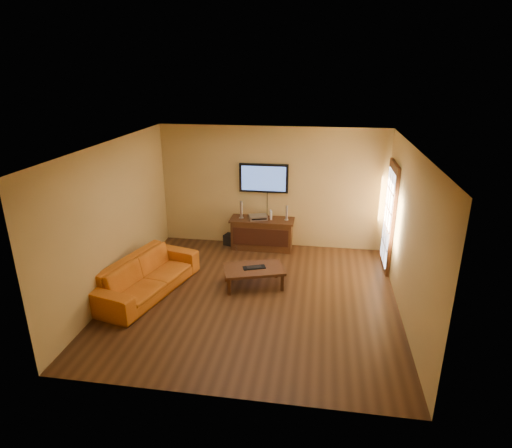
% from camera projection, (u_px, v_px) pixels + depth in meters
% --- Properties ---
extents(ground_plane, '(5.00, 5.00, 0.00)m').
position_uv_depth(ground_plane, '(254.00, 297.00, 7.64)').
color(ground_plane, '#38200F').
rests_on(ground_plane, ground).
extents(room_walls, '(5.00, 5.00, 5.00)m').
position_uv_depth(room_walls, '(259.00, 197.00, 7.64)').
color(room_walls, tan).
rests_on(room_walls, ground).
extents(french_door, '(0.07, 1.02, 2.22)m').
position_uv_depth(french_door, '(389.00, 218.00, 8.50)').
color(french_door, '#3B1E0D').
rests_on(french_door, ground).
extents(media_console, '(1.42, 0.54, 0.69)m').
position_uv_depth(media_console, '(262.00, 234.00, 9.61)').
color(media_console, '#3B1E0D').
rests_on(media_console, ground).
extents(television, '(1.09, 0.08, 0.64)m').
position_uv_depth(television, '(264.00, 178.00, 9.40)').
color(television, black).
rests_on(television, ground).
extents(coffee_table, '(1.24, 0.96, 0.37)m').
position_uv_depth(coffee_table, '(254.00, 270.00, 7.93)').
color(coffee_table, '#3B1E0D').
rests_on(coffee_table, ground).
extents(sofa, '(1.19, 2.33, 0.87)m').
position_uv_depth(sofa, '(146.00, 270.00, 7.68)').
color(sofa, '#C16015').
rests_on(sofa, ground).
extents(speaker_left, '(0.11, 0.11, 0.39)m').
position_uv_depth(speaker_left, '(241.00, 210.00, 9.51)').
color(speaker_left, silver).
rests_on(speaker_left, media_console).
extents(speaker_right, '(0.09, 0.09, 0.33)m').
position_uv_depth(speaker_right, '(287.00, 213.00, 9.39)').
color(speaker_right, silver).
rests_on(speaker_right, media_console).
extents(av_receiver, '(0.46, 0.38, 0.09)m').
position_uv_depth(av_receiver, '(258.00, 217.00, 9.49)').
color(av_receiver, silver).
rests_on(av_receiver, media_console).
extents(game_console, '(0.07, 0.15, 0.20)m').
position_uv_depth(game_console, '(271.00, 215.00, 9.47)').
color(game_console, white).
rests_on(game_console, media_console).
extents(subwoofer, '(0.30, 0.30, 0.24)m').
position_uv_depth(subwoofer, '(230.00, 239.00, 9.89)').
color(subwoofer, black).
rests_on(subwoofer, ground).
extents(bottle, '(0.07, 0.07, 0.21)m').
position_uv_depth(bottle, '(237.00, 246.00, 9.58)').
color(bottle, white).
rests_on(bottle, ground).
extents(keyboard, '(0.44, 0.30, 0.02)m').
position_uv_depth(keyboard, '(254.00, 267.00, 7.92)').
color(keyboard, black).
rests_on(keyboard, coffee_table).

